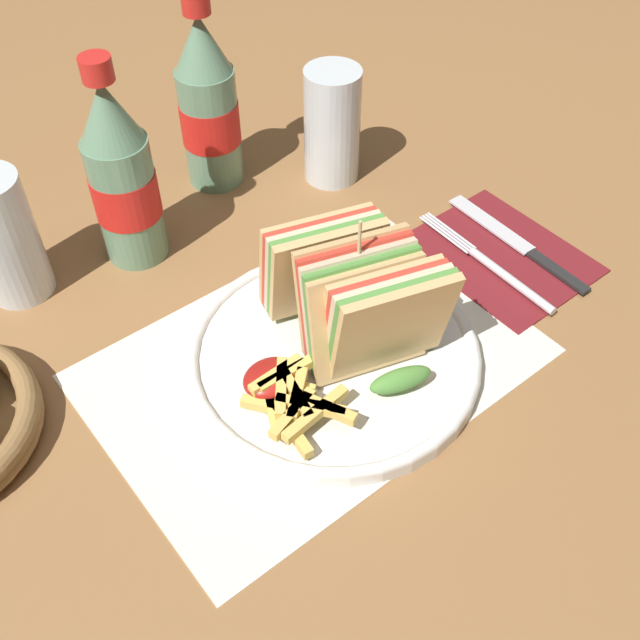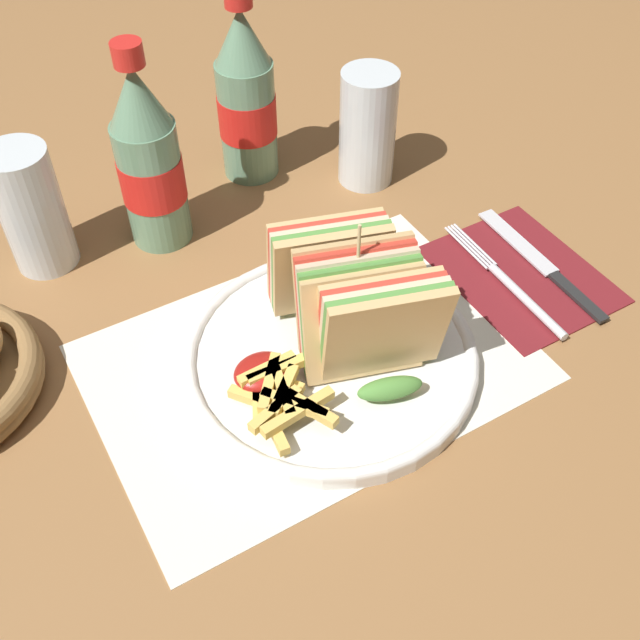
% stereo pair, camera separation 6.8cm
% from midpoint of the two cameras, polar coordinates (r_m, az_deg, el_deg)
% --- Properties ---
extents(ground_plane, '(4.00, 4.00, 0.00)m').
position_cam_midpoint_polar(ground_plane, '(0.70, -2.80, -3.17)').
color(ground_plane, olive).
extents(placemat, '(0.39, 0.28, 0.00)m').
position_cam_midpoint_polar(placemat, '(0.70, -3.16, -3.60)').
color(placemat, silver).
rests_on(placemat, ground_plane).
extents(plate_main, '(0.27, 0.27, 0.02)m').
position_cam_midpoint_polar(plate_main, '(0.69, -1.78, -2.78)').
color(plate_main, white).
rests_on(plate_main, ground_plane).
extents(club_sandwich, '(0.13, 0.19, 0.14)m').
position_cam_midpoint_polar(club_sandwich, '(0.66, -0.22, 1.58)').
color(club_sandwich, tan).
rests_on(club_sandwich, plate_main).
extents(fries_pile, '(0.09, 0.10, 0.02)m').
position_cam_midpoint_polar(fries_pile, '(0.64, -5.12, -6.27)').
color(fries_pile, '#E0B756').
rests_on(fries_pile, plate_main).
extents(ketchup_blob, '(0.05, 0.04, 0.02)m').
position_cam_midpoint_polar(ketchup_blob, '(0.66, -6.77, -4.57)').
color(ketchup_blob, maroon).
rests_on(ketchup_blob, plate_main).
extents(napkin, '(0.15, 0.18, 0.00)m').
position_cam_midpoint_polar(napkin, '(0.82, 11.26, 4.78)').
color(napkin, maroon).
rests_on(napkin, ground_plane).
extents(fork, '(0.02, 0.19, 0.01)m').
position_cam_midpoint_polar(fork, '(0.79, 10.99, 3.65)').
color(fork, silver).
rests_on(fork, napkin).
extents(knife, '(0.02, 0.19, 0.00)m').
position_cam_midpoint_polar(knife, '(0.83, 12.62, 5.60)').
color(knife, black).
rests_on(knife, napkin).
extents(coke_bottle_near, '(0.07, 0.07, 0.22)m').
position_cam_midpoint_polar(coke_bottle_near, '(0.78, -17.32, 10.19)').
color(coke_bottle_near, slate).
rests_on(coke_bottle_near, ground_plane).
extents(coke_bottle_far, '(0.07, 0.07, 0.22)m').
position_cam_midpoint_polar(coke_bottle_far, '(0.87, -10.82, 15.61)').
color(coke_bottle_far, slate).
rests_on(coke_bottle_far, ground_plane).
extents(glass_near, '(0.06, 0.06, 0.14)m').
position_cam_midpoint_polar(glass_near, '(0.88, -1.35, 14.03)').
color(glass_near, silver).
rests_on(glass_near, ground_plane).
extents(glass_far, '(0.06, 0.06, 0.14)m').
position_cam_midpoint_polar(glass_far, '(0.80, -25.05, 5.07)').
color(glass_far, silver).
rests_on(glass_far, ground_plane).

